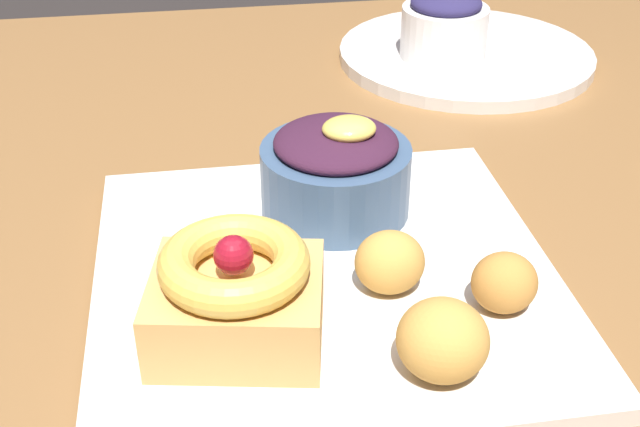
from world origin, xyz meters
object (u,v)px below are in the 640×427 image
(berry_ramekin, at_px, (336,171))
(back_plate, at_px, (465,55))
(front_plate, at_px, (325,278))
(back_ramekin, at_px, (445,25))
(fritter_middle, at_px, (443,340))
(fritter_back, at_px, (504,283))
(fritter_front, at_px, (390,262))
(cake_slice, at_px, (236,294))

(berry_ramekin, relative_size, back_plate, 0.40)
(front_plate, distance_m, back_ramekin, 0.37)
(berry_ramekin, height_order, back_plate, berry_ramekin)
(fritter_middle, height_order, back_plate, fritter_middle)
(back_ramekin, bearing_deg, fritter_back, -101.19)
(fritter_front, distance_m, back_ramekin, 0.37)
(front_plate, height_order, fritter_back, fritter_back)
(front_plate, xyz_separation_m, fritter_back, (0.09, -0.05, 0.02))
(berry_ramekin, bearing_deg, fritter_middle, -80.95)
(berry_ramekin, xyz_separation_m, fritter_middle, (0.03, -0.16, -0.01))
(cake_slice, bearing_deg, back_plate, 57.30)
(front_plate, xyz_separation_m, berry_ramekin, (0.02, 0.07, 0.04))
(fritter_front, distance_m, back_plate, 0.40)
(cake_slice, height_order, back_ramekin, back_ramekin)
(fritter_front, bearing_deg, back_plate, 65.94)
(front_plate, height_order, berry_ramekin, berry_ramekin)
(berry_ramekin, distance_m, fritter_front, 0.09)
(cake_slice, xyz_separation_m, fritter_middle, (0.10, -0.04, -0.01))
(fritter_front, height_order, back_ramekin, back_ramekin)
(cake_slice, bearing_deg, fritter_back, 0.87)
(berry_ramekin, distance_m, back_plate, 0.33)
(fritter_back, bearing_deg, berry_ramekin, 122.37)
(berry_ramekin, bearing_deg, fritter_back, -57.63)
(fritter_front, xyz_separation_m, back_ramekin, (0.13, 0.35, 0.01))
(cake_slice, xyz_separation_m, back_ramekin, (0.22, 0.38, 0.00))
(fritter_middle, bearing_deg, fritter_front, 98.11)
(cake_slice, relative_size, back_plate, 0.41)
(berry_ramekin, relative_size, fritter_front, 2.42)
(fritter_back, bearing_deg, back_plate, 75.27)
(back_ramekin, bearing_deg, fritter_front, -110.97)
(berry_ramekin, xyz_separation_m, fritter_front, (0.02, -0.09, -0.01))
(fritter_back, xyz_separation_m, back_plate, (0.10, 0.39, -0.02))
(fritter_middle, height_order, fritter_back, fritter_middle)
(back_plate, bearing_deg, back_ramekin, -153.94)
(cake_slice, distance_m, fritter_front, 0.10)
(fritter_back, bearing_deg, fritter_front, 155.06)
(berry_ramekin, xyz_separation_m, back_plate, (0.18, 0.27, -0.04))
(fritter_back, xyz_separation_m, back_ramekin, (0.07, 0.38, 0.01))
(berry_ramekin, distance_m, fritter_back, 0.14)
(berry_ramekin, bearing_deg, fritter_front, -80.20)
(cake_slice, distance_m, fritter_middle, 0.11)
(berry_ramekin, xyz_separation_m, fritter_back, (0.08, -0.12, -0.01))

